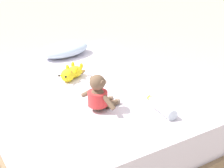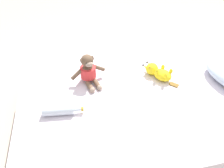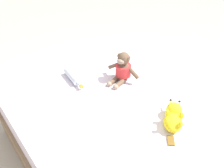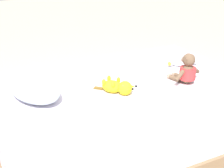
% 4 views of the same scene
% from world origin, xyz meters
% --- Properties ---
extents(ground_plane, '(16.00, 16.00, 0.00)m').
position_xyz_m(ground_plane, '(0.00, 0.00, 0.00)').
color(ground_plane, '#B7A893').
extents(bed, '(1.49, 1.99, 0.50)m').
position_xyz_m(bed, '(0.00, 0.00, 0.24)').
color(bed, '#846647').
rests_on(bed, ground_plane).
extents(pillow, '(0.54, 0.40, 0.13)m').
position_xyz_m(pillow, '(0.12, 0.66, 0.56)').
color(pillow, silver).
rests_on(pillow, bed).
extents(plush_monkey, '(0.24, 0.28, 0.24)m').
position_xyz_m(plush_monkey, '(-0.13, -0.43, 0.59)').
color(plush_monkey, brown).
rests_on(plush_monkey, bed).
extents(plush_yellow_creature, '(0.30, 0.24, 0.10)m').
position_xyz_m(plush_yellow_creature, '(-0.07, 0.12, 0.55)').
color(plush_yellow_creature, yellow).
rests_on(plush_yellow_creature, bed).
extents(glass_bottle, '(0.09, 0.27, 0.07)m').
position_xyz_m(glass_bottle, '(0.18, -0.67, 0.53)').
color(glass_bottle, silver).
rests_on(glass_bottle, bed).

